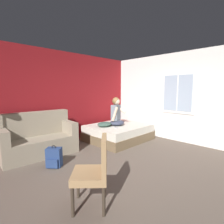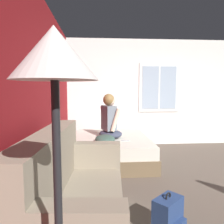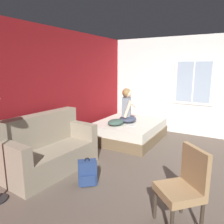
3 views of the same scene
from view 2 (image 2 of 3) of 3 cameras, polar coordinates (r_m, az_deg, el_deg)
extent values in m
cube|color=maroon|center=(3.09, -19.18, 3.91)|extent=(10.11, 0.16, 2.70)
cube|color=silver|center=(5.98, 15.61, 4.84)|extent=(0.16, 6.88, 2.70)
cube|color=white|center=(5.77, 12.20, 6.24)|extent=(0.02, 1.04, 1.24)
cube|color=#9EB2C6|center=(5.75, 12.24, 6.24)|extent=(0.01, 0.88, 1.08)
cube|color=white|center=(5.75, 12.24, 6.24)|extent=(0.01, 0.04, 1.08)
cube|color=brown|center=(4.53, -0.34, -10.91)|extent=(1.84, 1.54, 0.26)
cube|color=beige|center=(4.46, -0.34, -7.96)|extent=(1.79, 1.50, 0.22)
cube|color=gray|center=(2.35, -8.08, -25.40)|extent=(1.76, 0.93, 0.44)
cube|color=gray|center=(2.19, -16.27, -12.97)|extent=(1.71, 0.37, 0.60)
cube|color=gray|center=(2.89, -6.01, -11.03)|extent=(0.24, 0.81, 0.32)
ellipsoid|color=#383D51|center=(4.37, -0.37, -5.71)|extent=(0.64, 0.60, 0.16)
cube|color=slate|center=(4.30, -0.86, -1.57)|extent=(0.38, 0.31, 0.48)
cylinder|color=beige|center=(4.14, 0.92, -2.14)|extent=(0.15, 0.23, 0.44)
cylinder|color=beige|center=(4.47, -0.83, 0.01)|extent=(0.21, 0.38, 0.29)
sphere|color=beige|center=(4.27, -0.62, 3.03)|extent=(0.21, 0.21, 0.21)
ellipsoid|color=olive|center=(4.27, -0.87, 3.23)|extent=(0.29, 0.29, 0.23)
cube|color=navy|center=(2.42, 14.33, -25.18)|extent=(0.33, 0.34, 0.40)
torus|color=black|center=(2.31, 14.47, -20.61)|extent=(0.07, 0.08, 0.09)
ellipsoid|color=#385147|center=(3.96, -1.83, -7.07)|extent=(0.48, 0.36, 0.14)
cube|color=#B7B7BC|center=(4.12, 3.49, -7.49)|extent=(0.07, 0.14, 0.01)
cone|color=silver|center=(0.95, -14.88, 14.73)|extent=(0.36, 0.36, 0.22)
camera|label=1|loc=(4.01, 80.83, 3.22)|focal=28.00mm
camera|label=3|loc=(2.81, 101.15, 8.51)|focal=35.00mm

